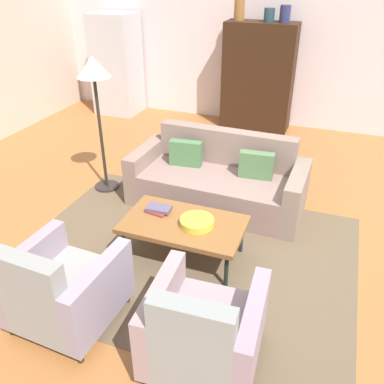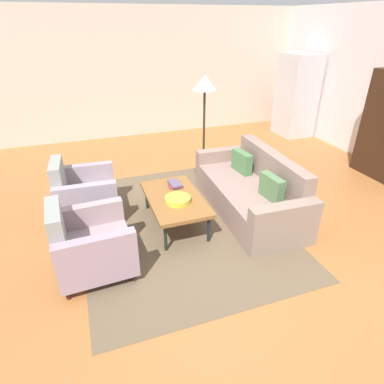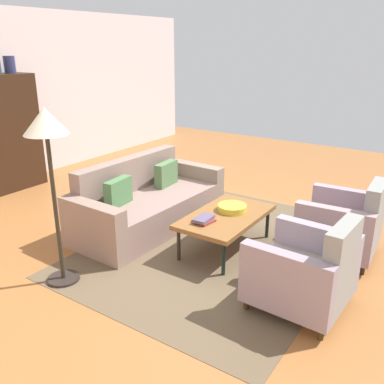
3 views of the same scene
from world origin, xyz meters
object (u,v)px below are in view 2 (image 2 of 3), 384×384
Objects in this scene: armchair_left at (82,196)px; fruit_bowl at (178,200)px; couch at (253,192)px; coffee_table at (175,199)px; floor_lamp at (205,92)px; armchair_right at (88,246)px; book_stack at (175,184)px; refrigerator at (296,96)px.

fruit_bowl is at bearing 60.28° from armchair_left.
fruit_bowl is at bearing 98.35° from couch.
floor_lamp is (-1.51, 1.00, 1.06)m from coffee_table.
coffee_table is 1.31m from armchair_left.
armchair_right is 3.22m from floor_lamp.
floor_lamp reaches higher than book_stack.
armchair_left is 0.51× the size of floor_lamp.
coffee_table is at bearing -17.81° from book_stack.
fruit_bowl is 0.46m from book_stack.
armchair_right is (0.60, -1.17, -0.04)m from coffee_table.
book_stack is at bearing 162.19° from coffee_table.
couch is 1.14m from book_stack.
couch is 1.21m from fruit_bowl.
floor_lamp is (-1.65, 1.00, 0.99)m from fruit_bowl.
couch is 4.01m from refrigerator.
refrigerator is at bearing 128.09° from fruit_bowl.
coffee_table is 0.70× the size of floor_lamp.
refrigerator reaches higher than armchair_right.
refrigerator is at bearing 117.27° from armchair_left.
couch is 1.91m from floor_lamp.
armchair_left and armchair_right have the same top height.
armchair_left reaches higher than book_stack.
couch is at bearing 101.41° from armchair_right.
floor_lamp reaches higher than armchair_left.
armchair_left is 0.48× the size of refrigerator.
couch reaches higher than coffee_table.
coffee_table is 3.59× the size of fruit_bowl.
refrigerator reaches higher than fruit_bowl.
coffee_table is at bearing -53.21° from refrigerator.
fruit_bowl is (0.14, 0.00, 0.07)m from coffee_table.
coffee_table is 4.69× the size of book_stack.
armchair_left reaches higher than fruit_bowl.
coffee_table is at bearing 91.62° from couch.
floor_lamp is at bearing 146.46° from coffee_table.
coffee_table is 1.31m from armchair_right.
fruit_bowl is (-0.46, 1.17, 0.11)m from armchair_right.
armchair_right is at bearing -68.32° from fruit_bowl.
armchair_left is at bearing -122.50° from fruit_bowl.
refrigerator reaches higher than book_stack.
couch is 1.19m from coffee_table.
armchair_left is at bearing 77.31° from couch.
couch is 1.24× the size of floor_lamp.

